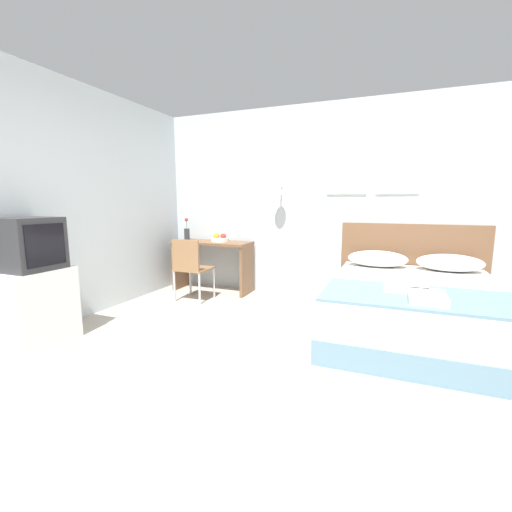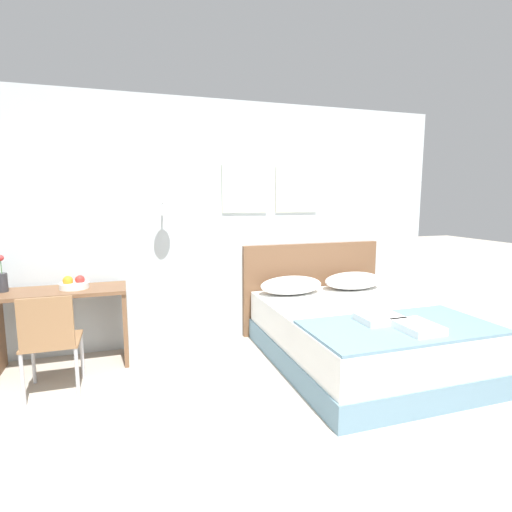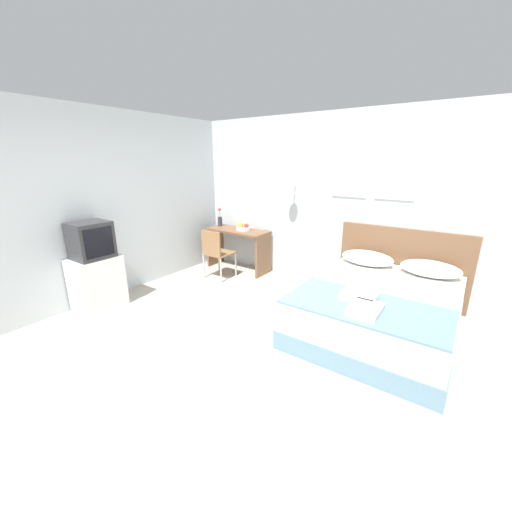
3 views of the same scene
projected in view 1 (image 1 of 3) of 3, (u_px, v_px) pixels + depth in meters
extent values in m
plane|color=#B2A899|center=(234.00, 397.00, 2.37)|extent=(24.00, 24.00, 0.00)
cube|color=silver|center=(320.00, 203.00, 4.74)|extent=(5.48, 0.06, 2.65)
cube|color=beige|center=(347.00, 174.00, 4.52)|extent=(0.52, 0.02, 0.52)
cube|color=beige|center=(399.00, 173.00, 4.29)|extent=(0.52, 0.02, 0.52)
cylinder|color=#B2B2B7|center=(280.00, 187.00, 4.81)|extent=(0.02, 0.16, 0.02)
cone|color=white|center=(278.00, 190.00, 4.73)|extent=(0.17, 0.17, 0.12)
cube|color=#66899E|center=(412.00, 324.00, 3.46)|extent=(1.62, 2.06, 0.22)
cube|color=white|center=(414.00, 298.00, 3.42)|extent=(1.58, 2.02, 0.32)
cube|color=brown|center=(411.00, 266.00, 4.37)|extent=(1.74, 0.06, 1.06)
ellipsoid|color=white|center=(377.00, 259.00, 4.24)|extent=(0.71, 0.41, 0.20)
ellipsoid|color=white|center=(450.00, 263.00, 3.95)|extent=(0.71, 0.41, 0.20)
cube|color=#66899E|center=(419.00, 297.00, 2.84)|extent=(1.57, 0.82, 0.02)
cube|color=white|center=(406.00, 287.00, 3.01)|extent=(0.35, 0.28, 0.06)
cube|color=white|center=(427.00, 297.00, 2.69)|extent=(0.28, 0.36, 0.06)
cube|color=brown|center=(212.00, 243.00, 5.10)|extent=(1.16, 0.48, 0.03)
cube|color=brown|center=(181.00, 265.00, 5.36)|extent=(0.04, 0.45, 0.72)
cube|color=brown|center=(247.00, 270.00, 4.95)|extent=(0.04, 0.45, 0.72)
cube|color=#8E6642|center=(194.00, 269.00, 4.69)|extent=(0.43, 0.43, 0.02)
cube|color=#8E6642|center=(186.00, 255.00, 4.47)|extent=(0.40, 0.03, 0.41)
cylinder|color=#B7B7BC|center=(190.00, 280.00, 4.98)|extent=(0.03, 0.03, 0.42)
cylinder|color=#B7B7BC|center=(214.00, 283.00, 4.83)|extent=(0.03, 0.03, 0.42)
cylinder|color=#B7B7BC|center=(174.00, 286.00, 4.62)|extent=(0.03, 0.03, 0.42)
cylinder|color=#B7B7BC|center=(200.00, 289.00, 4.48)|extent=(0.03, 0.03, 0.42)
cylinder|color=silver|center=(220.00, 240.00, 5.06)|extent=(0.26, 0.26, 0.05)
sphere|color=red|center=(223.00, 236.00, 5.05)|extent=(0.09, 0.09, 0.09)
sphere|color=orange|center=(216.00, 236.00, 5.06)|extent=(0.09, 0.09, 0.09)
cylinder|color=#333338|center=(187.00, 234.00, 5.32)|extent=(0.08, 0.08, 0.17)
cylinder|color=#3D7538|center=(187.00, 224.00, 5.29)|extent=(0.01, 0.01, 0.14)
sphere|color=#DB3838|center=(186.00, 219.00, 5.28)|extent=(0.06, 0.06, 0.06)
cube|color=white|center=(37.00, 307.00, 3.20)|extent=(0.42, 0.61, 0.72)
cube|color=#2D2D30|center=(30.00, 244.00, 3.11)|extent=(0.40, 0.46, 0.48)
cube|color=black|center=(46.00, 245.00, 3.03)|extent=(0.01, 0.37, 0.37)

